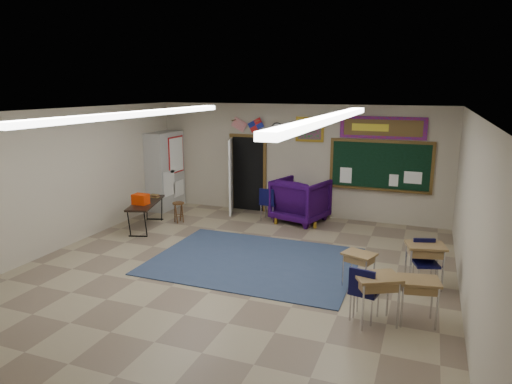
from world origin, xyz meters
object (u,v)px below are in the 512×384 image
at_px(wooden_stool, 179,212).
at_px(student_desk_front_right, 424,263).
at_px(student_desk_front_left, 359,268).
at_px(wingback_armchair, 301,200).
at_px(folding_table, 146,214).

bearing_deg(wooden_stool, student_desk_front_right, -17.40).
bearing_deg(wooden_stool, student_desk_front_left, -25.27).
xyz_separation_m(wingback_armchair, folding_table, (-3.41, -1.96, -0.20)).
distance_m(wingback_armchair, student_desk_front_right, 4.40).
distance_m(wingback_armchair, wooden_stool, 3.18).
height_order(student_desk_front_left, wooden_stool, student_desk_front_left).
height_order(wingback_armchair, student_desk_front_left, wingback_armchair).
height_order(student_desk_front_right, wooden_stool, student_desk_front_right).
xyz_separation_m(student_desk_front_left, student_desk_front_right, (1.06, 0.45, 0.08)).
bearing_deg(student_desk_front_left, folding_table, -177.29).
bearing_deg(folding_table, wooden_stool, 38.20).
relative_size(student_desk_front_left, student_desk_front_right, 0.82).
distance_m(folding_table, wooden_stool, 0.88).
bearing_deg(student_desk_front_left, wingback_armchair, 138.94).
bearing_deg(folding_table, student_desk_front_left, -33.86).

